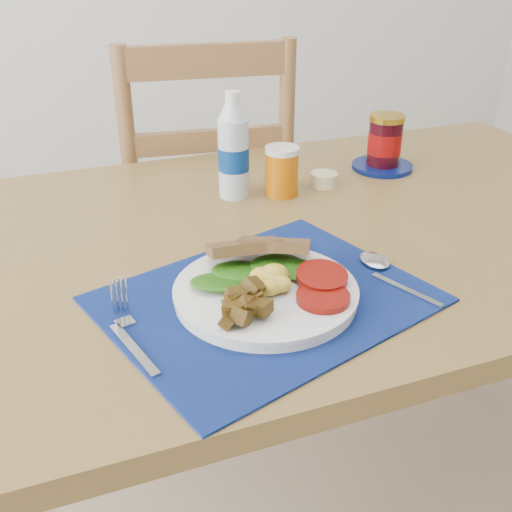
{
  "coord_description": "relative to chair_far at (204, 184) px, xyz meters",
  "views": [
    {
      "loc": [
        -0.5,
        -0.71,
        1.23
      ],
      "look_at": [
        -0.22,
        0.02,
        0.8
      ],
      "focal_mm": 42.0,
      "sensor_mm": 36.0,
      "label": 1
    }
  ],
  "objects": [
    {
      "name": "table",
      "position": [
        0.09,
        -0.6,
        0.06
      ],
      "size": [
        1.4,
        0.9,
        0.75
      ],
      "color": "brown",
      "rests_on": "ground"
    },
    {
      "name": "chair_far",
      "position": [
        0.0,
        0.0,
        0.0
      ],
      "size": [
        0.5,
        0.48,
        1.23
      ],
      "rotation": [
        0.0,
        0.0,
        3.02
      ],
      "color": "brown",
      "rests_on": "ground"
    },
    {
      "name": "placemat",
      "position": [
        -0.14,
        -0.82,
        0.14
      ],
      "size": [
        0.53,
        0.47,
        0.0
      ],
      "primitive_type": "cube",
      "rotation": [
        0.0,
        0.0,
        0.3
      ],
      "color": "black",
      "rests_on": "table"
    },
    {
      "name": "breakfast_plate",
      "position": [
        -0.14,
        -0.82,
        0.16
      ],
      "size": [
        0.27,
        0.27,
        0.06
      ],
      "rotation": [
        0.0,
        0.0,
        -0.24
      ],
      "color": "silver",
      "rests_on": "placemat"
    },
    {
      "name": "fork",
      "position": [
        -0.34,
        -0.83,
        0.14
      ],
      "size": [
        0.04,
        0.18,
        0.0
      ],
      "rotation": [
        0.0,
        0.0,
        0.25
      ],
      "color": "#B2B5BA",
      "rests_on": "placemat"
    },
    {
      "name": "spoon",
      "position": [
        0.07,
        -0.81,
        0.14
      ],
      "size": [
        0.06,
        0.18,
        0.01
      ],
      "rotation": [
        0.0,
        0.0,
        0.38
      ],
      "color": "#B2B5BA",
      "rests_on": "placemat"
    },
    {
      "name": "water_bottle",
      "position": [
        -0.05,
        -0.42,
        0.23
      ],
      "size": [
        0.06,
        0.06,
        0.21
      ],
      "color": "#ADBFCC",
      "rests_on": "table"
    },
    {
      "name": "juice_glass",
      "position": [
        0.04,
        -0.45,
        0.19
      ],
      "size": [
        0.07,
        0.07,
        0.09
      ],
      "primitive_type": "cylinder",
      "color": "#B55A04",
      "rests_on": "table"
    },
    {
      "name": "ramekin",
      "position": [
        0.14,
        -0.44,
        0.15
      ],
      "size": [
        0.06,
        0.06,
        0.03
      ],
      "primitive_type": "cylinder",
      "color": "beige",
      "rests_on": "table"
    },
    {
      "name": "jam_on_saucer",
      "position": [
        0.32,
        -0.39,
        0.19
      ],
      "size": [
        0.14,
        0.14,
        0.12
      ],
      "color": "#051250",
      "rests_on": "table"
    }
  ]
}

